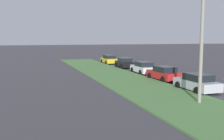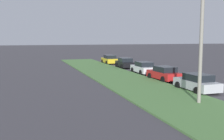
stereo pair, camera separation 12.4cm
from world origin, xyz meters
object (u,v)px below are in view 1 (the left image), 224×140
object	(u,v)px
streetlight	(207,38)
parked_car_red	(164,73)
parked_car_silver	(197,83)
parked_car_white	(143,68)
parked_car_yellow	(109,59)
parked_car_black	(125,63)

from	to	relation	value
streetlight	parked_car_red	bearing A→B (deg)	-14.01
parked_car_silver	streetlight	distance (m)	5.80
parked_car_silver	parked_car_white	distance (m)	11.43
parked_car_silver	parked_car_yellow	bearing A→B (deg)	-1.03
parked_car_silver	streetlight	size ratio (longest dim) A/B	0.57
parked_car_black	parked_car_yellow	world-z (taller)	same
parked_car_silver	streetlight	world-z (taller)	streetlight
parked_car_black	streetlight	bearing A→B (deg)	176.21
parked_car_white	parked_car_black	xyz separation A→B (m)	(6.66, -0.11, 0.00)
parked_car_black	streetlight	world-z (taller)	streetlight
parked_car_black	parked_car_red	bearing A→B (deg)	-178.07
parked_car_yellow	streetlight	size ratio (longest dim) A/B	0.58
parked_car_yellow	parked_car_silver	bearing A→B (deg)	-179.88
parked_car_yellow	parked_car_black	bearing A→B (deg)	-177.01
parked_car_white	parked_car_silver	bearing A→B (deg)	179.09
parked_car_white	parked_car_black	distance (m)	6.66
parked_car_silver	parked_car_black	world-z (taller)	same
parked_car_red	parked_car_black	size ratio (longest dim) A/B	1.00
parked_car_black	parked_car_yellow	distance (m)	6.67
parked_car_red	parked_car_black	distance (m)	12.16
parked_car_silver	parked_car_red	distance (m)	5.94
parked_car_white	parked_car_black	size ratio (longest dim) A/B	0.99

